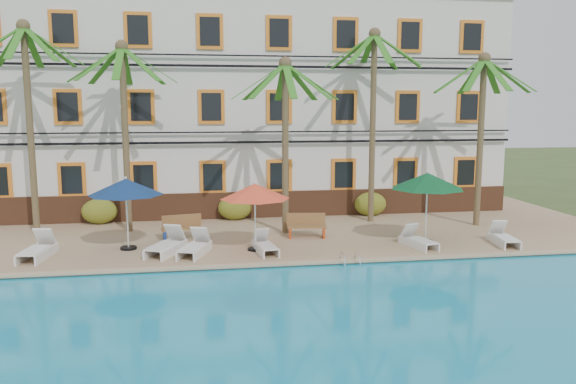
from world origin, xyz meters
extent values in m
plane|color=#384C23|center=(0.00, 0.00, 0.00)|extent=(100.00, 100.00, 0.00)
cube|color=tan|center=(0.00, 5.00, 0.12)|extent=(30.00, 12.00, 0.25)
cube|color=#1892BA|center=(0.00, -7.00, 0.10)|extent=(26.00, 12.00, 0.20)
cube|color=tan|center=(0.00, -0.90, 0.28)|extent=(30.00, 0.35, 0.06)
cube|color=silver|center=(0.00, 10.00, 5.25)|extent=(25.00, 6.00, 10.00)
cube|color=brown|center=(0.00, 6.94, 0.85)|extent=(25.00, 0.12, 1.20)
cube|color=tan|center=(0.00, 10.00, 10.35)|extent=(25.40, 6.40, 0.25)
cube|color=orange|center=(-7.50, 6.95, 2.15)|extent=(1.15, 0.10, 1.50)
cube|color=black|center=(-7.50, 6.90, 2.15)|extent=(0.85, 0.04, 1.20)
cube|color=orange|center=(-4.50, 6.95, 2.15)|extent=(1.15, 0.10, 1.50)
cube|color=black|center=(-4.50, 6.90, 2.15)|extent=(0.85, 0.04, 1.20)
cube|color=orange|center=(-1.50, 6.95, 2.15)|extent=(1.15, 0.10, 1.50)
cube|color=black|center=(-1.50, 6.90, 2.15)|extent=(0.85, 0.04, 1.20)
cube|color=orange|center=(1.50, 6.95, 2.15)|extent=(1.15, 0.10, 1.50)
cube|color=black|center=(1.50, 6.90, 2.15)|extent=(0.85, 0.04, 1.20)
cube|color=orange|center=(4.50, 6.95, 2.15)|extent=(1.15, 0.10, 1.50)
cube|color=black|center=(4.50, 6.90, 2.15)|extent=(0.85, 0.04, 1.20)
cube|color=orange|center=(7.50, 6.95, 2.15)|extent=(1.15, 0.10, 1.50)
cube|color=black|center=(7.50, 6.90, 2.15)|extent=(0.85, 0.04, 1.20)
cube|color=orange|center=(10.50, 6.95, 2.15)|extent=(1.15, 0.10, 1.50)
cube|color=black|center=(10.50, 6.90, 2.15)|extent=(0.85, 0.04, 1.20)
cube|color=orange|center=(-7.50, 6.95, 5.25)|extent=(1.15, 0.10, 1.50)
cube|color=black|center=(-7.50, 6.90, 5.25)|extent=(0.85, 0.04, 1.20)
cube|color=orange|center=(-4.50, 6.95, 5.25)|extent=(1.15, 0.10, 1.50)
cube|color=black|center=(-4.50, 6.90, 5.25)|extent=(0.85, 0.04, 1.20)
cube|color=orange|center=(-1.50, 6.95, 5.25)|extent=(1.15, 0.10, 1.50)
cube|color=black|center=(-1.50, 6.90, 5.25)|extent=(0.85, 0.04, 1.20)
cube|color=orange|center=(1.50, 6.95, 5.25)|extent=(1.15, 0.10, 1.50)
cube|color=black|center=(1.50, 6.90, 5.25)|extent=(0.85, 0.04, 1.20)
cube|color=orange|center=(4.50, 6.95, 5.25)|extent=(1.15, 0.10, 1.50)
cube|color=black|center=(4.50, 6.90, 5.25)|extent=(0.85, 0.04, 1.20)
cube|color=orange|center=(7.50, 6.95, 5.25)|extent=(1.15, 0.10, 1.50)
cube|color=black|center=(7.50, 6.90, 5.25)|extent=(0.85, 0.04, 1.20)
cube|color=orange|center=(10.50, 6.95, 5.25)|extent=(1.15, 0.10, 1.50)
cube|color=black|center=(10.50, 6.90, 5.25)|extent=(0.85, 0.04, 1.20)
cube|color=orange|center=(-7.50, 6.95, 8.45)|extent=(1.15, 0.10, 1.50)
cube|color=black|center=(-7.50, 6.90, 8.45)|extent=(0.85, 0.04, 1.20)
cube|color=orange|center=(-4.50, 6.95, 8.45)|extent=(1.15, 0.10, 1.50)
cube|color=black|center=(-4.50, 6.90, 8.45)|extent=(0.85, 0.04, 1.20)
cube|color=orange|center=(-1.50, 6.95, 8.45)|extent=(1.15, 0.10, 1.50)
cube|color=black|center=(-1.50, 6.90, 8.45)|extent=(0.85, 0.04, 1.20)
cube|color=orange|center=(1.50, 6.95, 8.45)|extent=(1.15, 0.10, 1.50)
cube|color=black|center=(1.50, 6.90, 8.45)|extent=(0.85, 0.04, 1.20)
cube|color=orange|center=(4.50, 6.95, 8.45)|extent=(1.15, 0.10, 1.50)
cube|color=black|center=(4.50, 6.90, 8.45)|extent=(0.85, 0.04, 1.20)
cube|color=orange|center=(7.50, 6.95, 8.45)|extent=(1.15, 0.10, 1.50)
cube|color=black|center=(7.50, 6.90, 8.45)|extent=(0.85, 0.04, 1.20)
cube|color=orange|center=(10.50, 6.95, 8.45)|extent=(1.15, 0.10, 1.50)
cube|color=black|center=(10.50, 6.90, 8.45)|extent=(0.85, 0.04, 1.20)
cube|color=black|center=(0.00, 6.80, 3.70)|extent=(25.00, 0.08, 0.10)
cube|color=black|center=(0.00, 6.80, 4.15)|extent=(25.00, 0.08, 0.06)
cube|color=black|center=(0.00, 6.80, 7.00)|extent=(25.00, 0.08, 0.10)
cube|color=black|center=(0.00, 6.80, 7.45)|extent=(25.00, 0.08, 0.06)
cylinder|color=brown|center=(-8.43, 4.71, 4.24)|extent=(0.26, 0.26, 7.98)
sphere|color=brown|center=(-8.43, 4.71, 8.23)|extent=(0.50, 0.50, 0.50)
cube|color=#276D1A|center=(-8.43, 5.76, 7.54)|extent=(0.28, 2.10, 1.41)
cube|color=#276D1A|center=(-9.17, 5.45, 7.54)|extent=(1.68, 1.68, 1.41)
cube|color=#276D1A|center=(-8.43, 3.67, 7.54)|extent=(0.28, 2.10, 1.41)
cube|color=#276D1A|center=(-7.69, 3.98, 7.54)|extent=(1.68, 1.68, 1.41)
cube|color=#276D1A|center=(-7.39, 4.71, 7.54)|extent=(2.10, 0.28, 1.41)
cube|color=#276D1A|center=(-7.69, 5.45, 7.54)|extent=(1.68, 1.68, 1.41)
cylinder|color=brown|center=(-4.94, 4.93, 3.91)|extent=(0.26, 0.26, 7.32)
sphere|color=brown|center=(-4.94, 4.93, 7.57)|extent=(0.50, 0.50, 0.50)
cube|color=#276D1A|center=(-4.94, 5.98, 6.88)|extent=(0.28, 2.10, 1.41)
cube|color=#276D1A|center=(-5.68, 5.67, 6.88)|extent=(1.68, 1.68, 1.41)
cube|color=#276D1A|center=(-5.99, 4.93, 6.88)|extent=(2.10, 0.28, 1.41)
cube|color=#276D1A|center=(-5.68, 4.20, 6.88)|extent=(1.68, 1.68, 1.41)
cube|color=#276D1A|center=(-4.94, 3.89, 6.88)|extent=(0.28, 2.10, 1.41)
cube|color=#276D1A|center=(-4.21, 4.20, 6.88)|extent=(1.68, 1.68, 1.41)
cube|color=#276D1A|center=(-3.90, 4.93, 6.88)|extent=(2.10, 0.28, 1.41)
cube|color=#276D1A|center=(-4.21, 5.67, 6.88)|extent=(1.68, 1.68, 1.41)
cylinder|color=brown|center=(1.27, 3.64, 3.58)|extent=(0.26, 0.26, 6.66)
sphere|color=brown|center=(1.27, 3.64, 6.91)|extent=(0.50, 0.50, 0.50)
cube|color=#276D1A|center=(1.27, 4.68, 6.22)|extent=(0.28, 2.10, 1.41)
cube|color=#276D1A|center=(0.54, 4.38, 6.22)|extent=(1.68, 1.68, 1.41)
cube|color=#276D1A|center=(0.23, 3.64, 6.22)|extent=(2.10, 0.28, 1.41)
cube|color=#276D1A|center=(0.54, 2.91, 6.22)|extent=(1.68, 1.68, 1.41)
cube|color=#276D1A|center=(1.27, 2.60, 6.22)|extent=(0.28, 2.10, 1.41)
cube|color=#276D1A|center=(2.01, 2.91, 6.22)|extent=(1.68, 1.68, 1.41)
cube|color=#276D1A|center=(2.32, 3.64, 6.22)|extent=(2.10, 0.28, 1.41)
cube|color=#276D1A|center=(2.01, 4.38, 6.22)|extent=(1.68, 1.68, 1.41)
cylinder|color=brown|center=(5.35, 5.39, 4.28)|extent=(0.26, 0.26, 8.05)
sphere|color=brown|center=(5.35, 5.39, 8.30)|extent=(0.50, 0.50, 0.50)
cube|color=#276D1A|center=(5.35, 6.43, 7.61)|extent=(0.28, 2.10, 1.41)
cube|color=#276D1A|center=(4.61, 6.12, 7.61)|extent=(1.68, 1.68, 1.41)
cube|color=#276D1A|center=(4.31, 5.39, 7.61)|extent=(2.10, 0.28, 1.41)
cube|color=#276D1A|center=(4.61, 4.65, 7.61)|extent=(1.68, 1.68, 1.41)
cube|color=#276D1A|center=(5.35, 4.35, 7.61)|extent=(0.28, 2.10, 1.41)
cube|color=#276D1A|center=(6.09, 4.65, 7.61)|extent=(1.68, 1.68, 1.41)
cube|color=#276D1A|center=(6.39, 5.39, 7.61)|extent=(2.10, 0.28, 1.41)
cube|color=#276D1A|center=(6.09, 6.12, 7.61)|extent=(1.68, 1.68, 1.41)
cylinder|color=brown|center=(9.58, 3.90, 3.73)|extent=(0.26, 0.26, 6.97)
sphere|color=brown|center=(9.58, 3.90, 7.22)|extent=(0.50, 0.50, 0.50)
cube|color=#276D1A|center=(9.58, 4.95, 6.53)|extent=(0.28, 2.10, 1.41)
cube|color=#276D1A|center=(8.84, 4.64, 6.53)|extent=(1.68, 1.68, 1.41)
cube|color=#276D1A|center=(8.53, 3.90, 6.53)|extent=(2.10, 0.28, 1.41)
cube|color=#276D1A|center=(8.84, 3.17, 6.53)|extent=(1.68, 1.68, 1.41)
cube|color=#276D1A|center=(9.58, 2.86, 6.53)|extent=(0.28, 2.10, 1.41)
cube|color=#276D1A|center=(10.31, 3.17, 6.53)|extent=(1.68, 1.68, 1.41)
cube|color=#276D1A|center=(10.62, 3.90, 6.53)|extent=(2.10, 0.28, 1.41)
cube|color=#276D1A|center=(10.31, 4.64, 6.53)|extent=(1.68, 1.68, 1.41)
ellipsoid|color=#225317|center=(-6.38, 6.60, 0.80)|extent=(1.50, 0.90, 1.10)
ellipsoid|color=#225317|center=(-0.55, 6.60, 0.80)|extent=(1.50, 0.90, 1.10)
ellipsoid|color=#225317|center=(5.70, 6.60, 0.80)|extent=(1.50, 0.90, 1.10)
cylinder|color=black|center=(-4.62, 1.92, 0.29)|extent=(0.58, 0.58, 0.08)
cylinder|color=silver|center=(-4.62, 1.92, 1.50)|extent=(0.06, 0.06, 2.50)
cone|color=navy|center=(-4.62, 1.92, 2.49)|extent=(2.60, 2.60, 0.57)
sphere|color=silver|center=(-4.62, 1.92, 2.80)|extent=(0.10, 0.10, 0.10)
cylinder|color=black|center=(-0.18, 1.07, 0.29)|extent=(0.55, 0.55, 0.08)
cylinder|color=silver|center=(-0.18, 1.07, 1.42)|extent=(0.06, 0.06, 2.34)
cone|color=#E7462A|center=(-0.18, 1.07, 2.35)|extent=(2.44, 2.44, 0.54)
sphere|color=silver|center=(-0.18, 1.07, 2.64)|extent=(0.10, 0.10, 0.10)
cylinder|color=black|center=(6.16, 1.21, 0.29)|extent=(0.60, 0.60, 0.09)
cylinder|color=silver|center=(6.16, 1.21, 1.54)|extent=(0.06, 0.06, 2.59)
cone|color=#0B4C25|center=(6.16, 1.21, 2.57)|extent=(2.69, 2.69, 0.59)
sphere|color=silver|center=(6.16, 1.21, 2.89)|extent=(0.10, 0.10, 0.10)
cube|color=white|center=(-7.49, 0.86, 0.59)|extent=(0.79, 1.43, 0.06)
cube|color=white|center=(-7.37, 1.79, 0.83)|extent=(0.69, 0.58, 0.68)
cube|color=white|center=(-7.77, 1.16, 0.41)|extent=(0.30, 1.93, 0.31)
cube|color=white|center=(-7.15, 1.08, 0.41)|extent=(0.30, 1.93, 0.31)
cube|color=white|center=(-3.36, 0.81, 0.59)|extent=(1.15, 1.53, 0.06)
cube|color=white|center=(-2.97, 1.69, 0.84)|extent=(0.79, 0.73, 0.69)
cube|color=white|center=(-3.55, 1.19, 0.41)|extent=(0.86, 1.83, 0.32)
cube|color=white|center=(-2.96, 0.93, 0.41)|extent=(0.86, 1.83, 0.32)
cube|color=white|center=(-2.37, 0.52, 0.57)|extent=(0.99, 1.42, 0.06)
cube|color=white|center=(-2.08, 1.37, 0.80)|extent=(0.72, 0.65, 0.65)
cube|color=white|center=(-2.57, 0.86, 0.40)|extent=(0.66, 1.76, 0.30)
cube|color=white|center=(-2.01, 0.66, 0.40)|extent=(0.66, 1.76, 0.30)
cube|color=white|center=(0.15, 0.46, 0.53)|extent=(0.71, 1.22, 0.05)
cube|color=white|center=(0.03, 1.25, 0.74)|extent=(0.59, 0.50, 0.57)
cube|color=white|center=(-0.15, 0.64, 0.38)|extent=(0.31, 1.63, 0.27)
cube|color=white|center=(0.38, 0.72, 0.38)|extent=(0.31, 1.63, 0.27)
cube|color=white|center=(5.71, 0.37, 0.54)|extent=(0.82, 1.27, 0.05)
cube|color=white|center=(5.51, 1.16, 0.75)|extent=(0.63, 0.55, 0.59)
cube|color=white|center=(5.39, 0.53, 0.39)|extent=(0.46, 1.64, 0.27)
cube|color=white|center=(5.91, 0.66, 0.39)|extent=(0.46, 1.64, 0.27)
cube|color=white|center=(8.83, 0.23, 0.55)|extent=(0.73, 1.30, 0.06)
cube|color=white|center=(8.95, 1.07, 0.77)|extent=(0.63, 0.53, 0.61)
cube|color=white|center=(8.59, 0.50, 0.39)|extent=(0.30, 1.74, 0.28)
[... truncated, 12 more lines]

